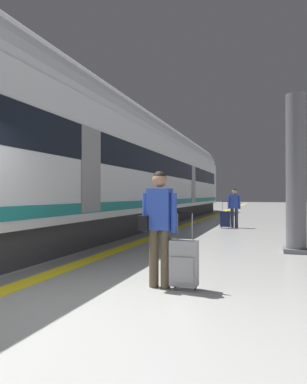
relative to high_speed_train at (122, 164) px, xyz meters
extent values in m
plane|color=#B7B7B2|center=(2.93, -8.89, -2.50)|extent=(120.00, 120.00, 0.00)
cube|color=yellow|center=(2.04, 1.11, -2.50)|extent=(0.36, 80.00, 0.01)
cube|color=slate|center=(1.74, 1.11, -2.50)|extent=(0.55, 80.00, 0.01)
cube|color=#38383D|center=(0.00, -0.49, -2.15)|extent=(2.67, 29.19, 0.70)
cube|color=silver|center=(0.00, -0.49, -0.35)|extent=(2.90, 30.40, 2.90)
cylinder|color=silver|center=(0.00, -0.49, 1.05)|extent=(2.84, 29.79, 2.84)
cube|color=black|center=(0.00, -0.49, 0.00)|extent=(2.93, 28.58, 0.80)
cube|color=#197F7F|center=(0.00, -0.49, -1.50)|extent=(2.94, 29.79, 0.24)
cone|color=silver|center=(0.00, 16.01, -0.60)|extent=(2.75, 2.60, 2.75)
cube|color=gray|center=(1.46, -5.05, -0.60)|extent=(0.02, 0.90, 2.00)
cube|color=gray|center=(1.46, 6.35, -0.60)|extent=(0.02, 0.90, 2.00)
cylinder|color=brown|center=(4.09, -7.65, -2.10)|extent=(0.14, 0.14, 0.82)
cylinder|color=brown|center=(3.92, -7.64, -2.10)|extent=(0.14, 0.14, 0.82)
cube|color=blue|center=(4.00, -7.64, -1.40)|extent=(0.34, 0.21, 0.58)
cylinder|color=blue|center=(4.22, -7.66, -1.45)|extent=(0.09, 0.09, 0.54)
cylinder|color=blue|center=(3.79, -7.64, -1.45)|extent=(0.09, 0.09, 0.54)
sphere|color=#A37556|center=(4.00, -7.64, -0.98)|extent=(0.21, 0.21, 0.21)
sphere|color=black|center=(4.00, -7.64, -0.95)|extent=(0.20, 0.20, 0.20)
cube|color=black|center=(3.81, -7.66, -1.59)|extent=(0.15, 0.28, 0.21)
cube|color=#9E9EA3|center=(4.35, -7.63, -2.13)|extent=(0.39, 0.23, 0.62)
cube|color=#9E9EA3|center=(4.36, -7.74, -2.21)|extent=(0.31, 0.02, 0.34)
cylinder|color=black|center=(4.49, -7.56, -2.47)|extent=(0.02, 0.06, 0.06)
cylinder|color=black|center=(4.21, -7.56, -2.47)|extent=(0.02, 0.06, 0.06)
cylinder|color=gray|center=(4.46, -7.57, -1.63)|extent=(0.02, 0.02, 0.38)
cylinder|color=gray|center=(4.25, -7.57, -1.63)|extent=(0.02, 0.02, 0.38)
cube|color=black|center=(4.35, -7.57, -1.44)|extent=(0.22, 0.03, 0.02)
cylinder|color=#383842|center=(4.05, 1.61, -2.12)|extent=(0.13, 0.13, 0.77)
cylinder|color=#383842|center=(4.21, 1.63, -2.12)|extent=(0.13, 0.13, 0.77)
cube|color=blue|center=(4.13, 1.62, -1.46)|extent=(0.33, 0.22, 0.55)
cylinder|color=blue|center=(3.93, 1.61, -1.50)|extent=(0.08, 0.08, 0.51)
cylinder|color=blue|center=(4.33, 1.66, -1.50)|extent=(0.08, 0.08, 0.51)
sphere|color=tan|center=(4.13, 1.62, -1.06)|extent=(0.20, 0.20, 0.20)
sphere|color=black|center=(4.13, 1.62, -1.04)|extent=(0.19, 0.19, 0.19)
cube|color=#19234C|center=(3.81, 1.33, -2.14)|extent=(0.40, 0.25, 0.60)
cube|color=#19234C|center=(3.80, 1.44, -2.22)|extent=(0.31, 0.04, 0.33)
cylinder|color=black|center=(3.67, 1.25, -2.47)|extent=(0.03, 0.06, 0.06)
cylinder|color=black|center=(3.96, 1.27, -2.47)|extent=(0.03, 0.06, 0.06)
cylinder|color=gray|center=(3.71, 1.26, -1.65)|extent=(0.02, 0.02, 0.38)
cylinder|color=gray|center=(3.92, 1.28, -1.65)|extent=(0.02, 0.02, 0.38)
cube|color=black|center=(3.82, 1.27, -1.46)|extent=(0.22, 0.04, 0.02)
cylinder|color=slate|center=(6.04, -3.87, -0.70)|extent=(0.44, 0.44, 3.60)
cube|color=slate|center=(6.04, -3.87, -2.45)|extent=(0.56, 0.56, 0.10)
camera|label=1|loc=(5.48, -12.22, -1.19)|focal=31.86mm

